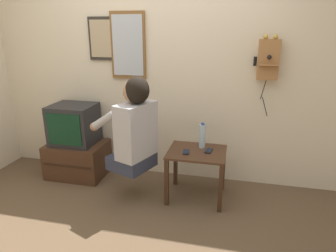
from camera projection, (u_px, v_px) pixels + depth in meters
The scene contains 12 objects.
ground_plane at pixel (131, 220), 2.75m from camera, with size 14.00×14.00×0.00m, color brown.
wall_back at pixel (158, 67), 3.31m from camera, with size 6.80×0.05×2.55m.
side_table at pixel (197, 160), 3.01m from camera, with size 0.57×0.48×0.52m.
person at pixel (134, 127), 2.88m from camera, with size 0.65×0.58×0.93m.
tv_stand at pixel (78, 159), 3.56m from camera, with size 0.65×0.50×0.40m.
television at pixel (74, 124), 3.45m from camera, with size 0.49×0.43×0.46m.
wall_phone_antique at pixel (268, 59), 2.95m from camera, with size 0.24×0.19×0.81m.
framed_picture at pixel (103, 39), 3.32m from camera, with size 0.33×0.03×0.46m.
wall_mirror at pixel (128, 46), 3.27m from camera, with size 0.39×0.04×0.71m.
cell_phone_held at pixel (186, 152), 2.95m from camera, with size 0.07×0.13×0.01m.
cell_phone_spare at pixel (209, 151), 2.98m from camera, with size 0.08×0.13×0.01m.
water_bottle at pixel (202, 136), 3.04m from camera, with size 0.07×0.07×0.27m.
Camera 1 is at (0.87, -2.21, 1.68)m, focal length 32.00 mm.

